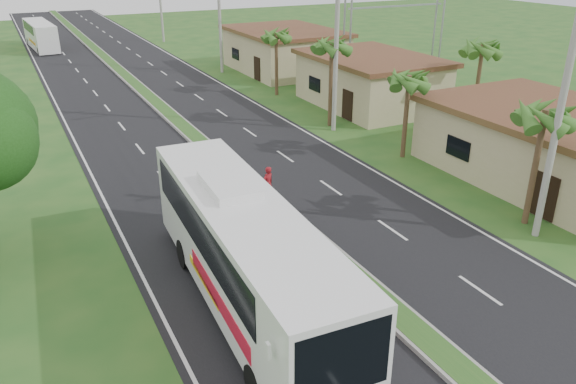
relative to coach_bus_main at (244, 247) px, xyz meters
name	(u,v)px	position (x,y,z in m)	size (l,w,h in m)	color
ground	(398,319)	(4.07, -2.83, -2.23)	(180.00, 180.00, 0.00)	#23531E
road_asphalt	(197,140)	(4.07, 17.17, -2.22)	(14.00, 160.00, 0.02)	black
median_strip	(197,139)	(4.07, 17.17, -2.13)	(1.20, 160.00, 0.18)	gray
lane_edge_left	(83,158)	(-2.63, 17.17, -2.23)	(0.12, 160.00, 0.01)	silver
lane_edge_right	(294,126)	(10.77, 17.17, -2.23)	(0.12, 160.00, 0.01)	silver
shop_near	(554,146)	(18.07, 3.17, -0.46)	(8.60, 12.60, 3.52)	tan
shop_mid	(370,80)	(18.07, 19.17, -0.38)	(7.60, 10.60, 3.67)	tan
shop_far	(284,50)	(18.07, 33.17, -0.30)	(8.60, 11.60, 3.82)	tan
palm_verge_a	(545,116)	(13.07, 0.17, 2.51)	(2.40, 2.40, 5.45)	#473321
palm_verge_b	(409,80)	(13.47, 9.17, 2.12)	(2.40, 2.40, 5.05)	#473321
palm_verge_c	(332,46)	(12.87, 16.17, 2.89)	(2.40, 2.40, 5.85)	#473321
palm_verge_d	(276,36)	(13.37, 25.17, 2.32)	(2.40, 2.40, 5.25)	#473321
palm_behind_shop	(483,49)	(21.57, 12.17, 2.70)	(2.40, 2.40, 5.65)	#473321
utility_pole_a	(562,100)	(12.57, -0.83, 3.44)	(1.60, 0.28, 11.00)	gray
utility_pole_b	(336,30)	(12.54, 15.17, 4.02)	(3.20, 0.28, 12.00)	gray
utility_pole_c	(219,9)	(12.57, 35.17, 3.44)	(1.60, 0.28, 11.00)	gray
coach_bus_main	(244,247)	(0.00, 0.00, 0.00)	(3.24, 12.68, 4.06)	white
coach_bus_far	(40,34)	(-1.13, 56.52, -0.55)	(2.83, 10.30, 2.97)	white
motorcyclist	(268,196)	(3.72, 6.20, -1.45)	(1.61, 0.94, 2.14)	black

